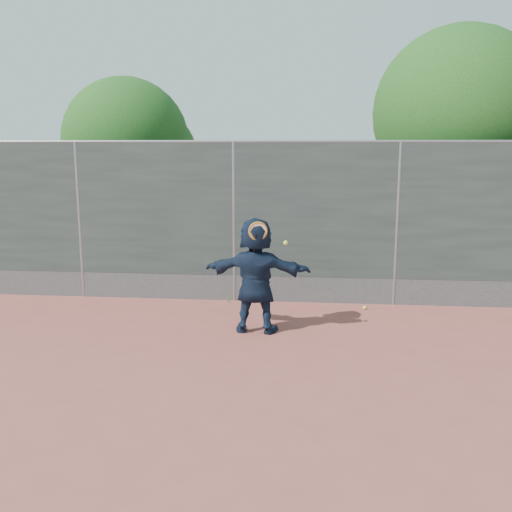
{
  "coord_description": "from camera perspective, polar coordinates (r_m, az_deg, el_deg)",
  "views": [
    {
      "loc": [
        1.45,
        -7.0,
        2.94
      ],
      "look_at": [
        0.59,
        1.71,
        1.23
      ],
      "focal_mm": 40.0,
      "sensor_mm": 36.0,
      "label": 1
    }
  ],
  "objects": [
    {
      "name": "weed_clump",
      "position": [
        10.82,
        -0.7,
        -3.97
      ],
      "size": [
        0.68,
        0.07,
        0.3
      ],
      "color": "#387226",
      "rests_on": "ground"
    },
    {
      "name": "ball_ground",
      "position": [
        10.57,
        10.8,
        -5.1
      ],
      "size": [
        0.07,
        0.07,
        0.07
      ],
      "primitive_type": "sphere",
      "color": "#DDF336",
      "rests_on": "ground"
    },
    {
      "name": "ground",
      "position": [
        7.73,
        -5.73,
        -11.34
      ],
      "size": [
        80.0,
        80.0,
        0.0
      ],
      "primitive_type": "plane",
      "color": "#9E4C42",
      "rests_on": "ground"
    },
    {
      "name": "player",
      "position": [
        8.98,
        -0.0,
        -1.92
      ],
      "size": [
        1.74,
        0.67,
        1.84
      ],
      "primitive_type": "imported",
      "rotation": [
        0.0,
        0.0,
        3.07
      ],
      "color": "#132136",
      "rests_on": "ground"
    },
    {
      "name": "swing_action",
      "position": [
        8.65,
        0.46,
        2.27
      ],
      "size": [
        0.6,
        0.14,
        0.51
      ],
      "color": "orange",
      "rests_on": "ground"
    },
    {
      "name": "tree_right",
      "position": [
        13.17,
        20.36,
        12.79
      ],
      "size": [
        3.78,
        3.6,
        5.39
      ],
      "color": "#382314",
      "rests_on": "ground"
    },
    {
      "name": "fence",
      "position": [
        10.69,
        -2.23,
        3.76
      ],
      "size": [
        20.0,
        0.06,
        3.03
      ],
      "color": "#38423D",
      "rests_on": "ground"
    },
    {
      "name": "tree_left",
      "position": [
        14.22,
        -12.19,
        10.82
      ],
      "size": [
        3.15,
        3.0,
        4.53
      ],
      "color": "#382314",
      "rests_on": "ground"
    }
  ]
}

